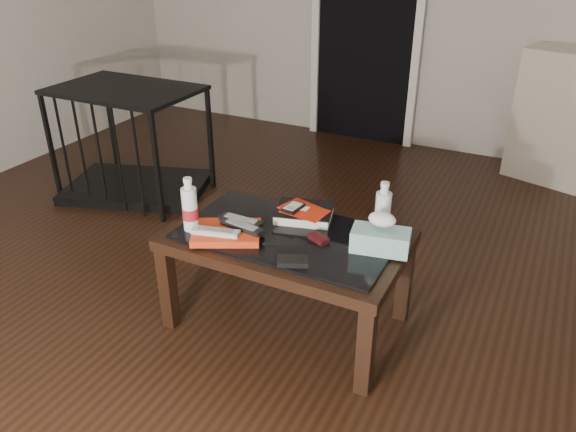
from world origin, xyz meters
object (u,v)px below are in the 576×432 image
at_px(water_bottle_right, 383,209).
at_px(tissue_box, 380,240).
at_px(pet_crate, 134,159).
at_px(water_bottle_left, 190,204).
at_px(coffee_table, 287,246).
at_px(textbook, 304,213).

relative_size(water_bottle_right, tissue_box, 1.03).
bearing_deg(pet_crate, water_bottle_left, -57.64).
bearing_deg(water_bottle_right, coffee_table, -154.32).
distance_m(water_bottle_left, water_bottle_right, 0.81).
bearing_deg(water_bottle_left, textbook, 38.30).
bearing_deg(tissue_box, coffee_table, 175.93).
bearing_deg(pet_crate, water_bottle_right, -36.60).
height_order(coffee_table, tissue_box, tissue_box).
xyz_separation_m(textbook, water_bottle_right, (0.35, 0.01, 0.10)).
height_order(water_bottle_left, water_bottle_right, same).
xyz_separation_m(pet_crate, water_bottle_left, (1.16, -0.95, 0.35)).
bearing_deg(coffee_table, pet_crate, 152.58).
xyz_separation_m(water_bottle_left, tissue_box, (0.78, 0.19, -0.07)).
distance_m(textbook, water_bottle_left, 0.51).
bearing_deg(tissue_box, textbook, 153.21).
xyz_separation_m(coffee_table, water_bottle_right, (0.36, 0.17, 0.18)).
height_order(water_bottle_left, tissue_box, water_bottle_left).
height_order(water_bottle_right, tissue_box, water_bottle_right).
relative_size(textbook, water_bottle_right, 1.05).
distance_m(coffee_table, water_bottle_left, 0.45).
relative_size(pet_crate, water_bottle_left, 4.38).
xyz_separation_m(textbook, water_bottle_left, (-0.39, -0.31, 0.10)).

